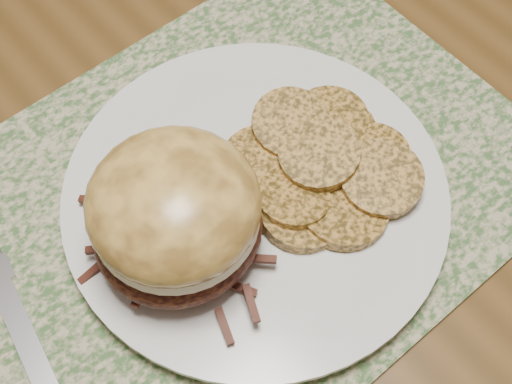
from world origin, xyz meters
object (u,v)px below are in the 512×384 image
Objects in this scene: dining_table at (66,200)px; dinner_plate at (255,197)px; pork_sandwich at (175,215)px; fork at (21,328)px.

dining_table is 5.77× the size of dinner_plate.
dinner_plate is at bearing -56.22° from dining_table.
dinner_plate is 0.08m from pork_sandwich.
fork reaches higher than dining_table.
pork_sandwich reaches higher than dining_table.
dining_table is at bearing 92.84° from pork_sandwich.
pork_sandwich is at bearing -2.87° from fork.
fork is (-0.09, -0.12, 0.09)m from dining_table.
dining_table is 11.56× the size of pork_sandwich.
dinner_plate is at bearing 1.21° from fork.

